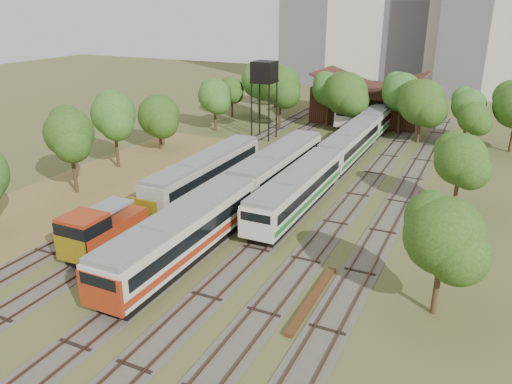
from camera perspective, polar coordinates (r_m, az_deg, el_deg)
The scene contains 15 objects.
ground at distance 31.43m, azimuth -11.93°, elevation -13.66°, with size 240.00×240.00×0.00m, color #475123.
dry_grass_patch at distance 47.89m, azimuth -23.52°, elevation -2.47°, with size 14.00×60.00×0.04m, color brown.
tracks at distance 51.35m, azimuth 4.33°, elevation 0.84°, with size 24.60×80.00×0.19m.
railcar_red_set at distance 42.92m, azimuth -1.99°, elevation -0.34°, with size 3.14×34.58×3.89m.
railcar_green_set at distance 60.34m, azimuth 10.73°, elevation 5.48°, with size 2.96×52.08×3.66m.
railcar_rear at distance 79.77m, azimuth 11.75°, elevation 9.27°, with size 3.23×16.08×4.00m.
shunter_locomotive at distance 38.50m, azimuth -17.24°, elevation -4.34°, with size 2.84×8.10×3.72m.
old_grey_coach at distance 49.47m, azimuth -5.73°, elevation 2.35°, with size 2.89×18.00×3.57m.
water_tower at distance 67.55m, azimuth 0.96°, elevation 13.35°, with size 2.99×2.99×10.37m.
rail_pile_far at distance 32.24m, azimuth 6.46°, elevation -12.04°, with size 0.51×8.23×0.27m, color #563218.
maintenance_shed at distance 81.34m, azimuth 12.85°, elevation 9.98°, with size 16.45×11.55×7.58m.
tree_band_left at distance 60.12m, azimuth -12.41°, elevation 8.50°, with size 7.56×73.39×8.48m.
tree_band_far at distance 72.45m, azimuth 12.28°, elevation 11.00°, with size 42.70×11.09×9.14m.
tree_band_right at distance 45.28m, azimuth 22.38°, elevation 2.86°, with size 5.04×42.66×7.47m.
tower_centre at distance 120.95m, azimuth 19.88°, elevation 19.94°, with size 20.00×18.00×36.00m, color #BDB6AC.
Camera 1 is at (16.60, -20.07, 17.59)m, focal length 35.00 mm.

